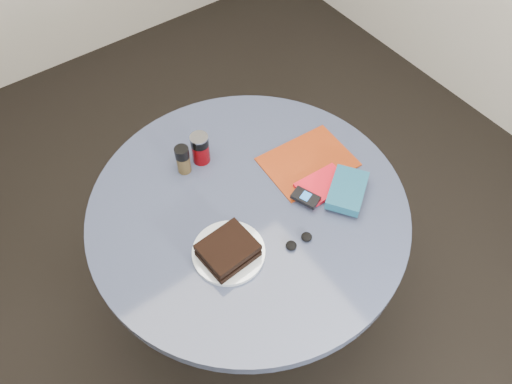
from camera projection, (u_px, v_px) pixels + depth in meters
ground at (250, 306)px, 2.15m from camera, size 4.00×4.00×0.00m
table at (249, 234)px, 1.68m from camera, size 1.00×1.00×0.75m
plate at (229, 252)px, 1.44m from camera, size 0.25×0.25×0.01m
sandwich at (228, 250)px, 1.41m from camera, size 0.16×0.14×0.05m
soda_can at (200, 148)px, 1.61m from camera, size 0.06×0.06×0.11m
pepper_grinder at (183, 159)px, 1.59m from camera, size 0.05×0.05×0.11m
magazine at (308, 162)px, 1.65m from camera, size 0.30×0.23×0.01m
red_book at (323, 185)px, 1.58m from camera, size 0.16×0.11×0.01m
novel at (347, 190)px, 1.54m from camera, size 0.19×0.18×0.03m
mp3_player at (306, 197)px, 1.53m from camera, size 0.07×0.10×0.02m
headphones at (299, 241)px, 1.46m from camera, size 0.09×0.04×0.02m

